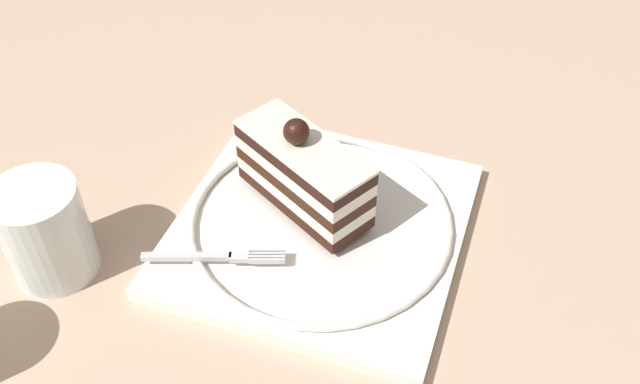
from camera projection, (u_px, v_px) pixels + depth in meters
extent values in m
plane|color=tan|center=(289.00, 248.00, 0.59)|extent=(2.40, 2.40, 0.00)
cube|color=white|center=(320.00, 228.00, 0.60)|extent=(0.28, 0.28, 0.01)
torus|color=white|center=(320.00, 220.00, 0.59)|extent=(0.26, 0.26, 0.01)
cube|color=black|center=(304.00, 195.00, 0.60)|extent=(0.12, 0.13, 0.01)
cube|color=silver|center=(304.00, 185.00, 0.59)|extent=(0.12, 0.13, 0.01)
cube|color=#32190B|center=(304.00, 175.00, 0.58)|extent=(0.12, 0.13, 0.01)
cube|color=white|center=(304.00, 164.00, 0.57)|extent=(0.12, 0.13, 0.01)
cube|color=black|center=(303.00, 153.00, 0.57)|extent=(0.12, 0.13, 0.01)
cube|color=silver|center=(303.00, 146.00, 0.56)|extent=(0.12, 0.13, 0.00)
sphere|color=black|center=(300.00, 132.00, 0.55)|extent=(0.02, 0.02, 0.02)
cube|color=silver|center=(186.00, 257.00, 0.55)|extent=(0.02, 0.07, 0.00)
cube|color=silver|center=(239.00, 256.00, 0.55)|extent=(0.01, 0.02, 0.00)
cube|color=silver|center=(267.00, 261.00, 0.55)|extent=(0.01, 0.03, 0.00)
cube|color=silver|center=(267.00, 258.00, 0.55)|extent=(0.01, 0.03, 0.00)
cube|color=silver|center=(267.00, 255.00, 0.56)|extent=(0.01, 0.03, 0.00)
cube|color=silver|center=(268.00, 252.00, 0.56)|extent=(0.01, 0.03, 0.00)
cylinder|color=white|center=(45.00, 232.00, 0.55)|extent=(0.07, 0.07, 0.09)
cylinder|color=orange|center=(54.00, 252.00, 0.56)|extent=(0.06, 0.06, 0.03)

